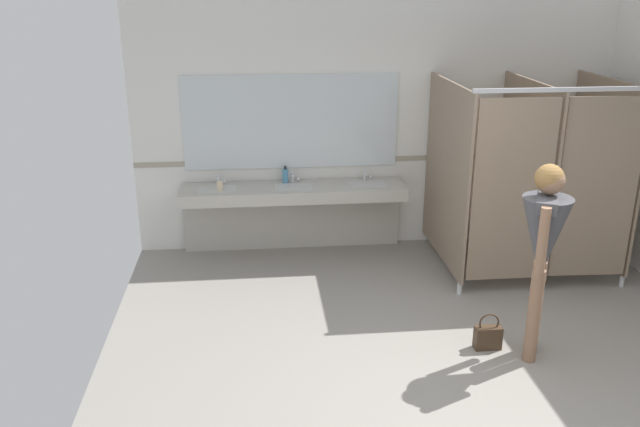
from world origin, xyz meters
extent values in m
cube|color=gray|center=(0.00, 0.00, -0.05)|extent=(5.87, 6.97, 0.10)
cube|color=silver|center=(0.00, 3.25, 1.47)|extent=(5.87, 0.12, 2.94)
cube|color=#9E937F|center=(0.00, 3.18, 1.05)|extent=(5.87, 0.01, 0.06)
cube|color=#B2ADA3|center=(-1.13, 2.90, 0.76)|extent=(2.56, 0.53, 0.14)
cube|color=#B2ADA3|center=(-1.13, 3.13, 0.34)|extent=(2.56, 0.08, 0.69)
cube|color=beige|center=(-1.98, 2.87, 0.78)|extent=(0.42, 0.29, 0.11)
cylinder|color=silver|center=(-1.98, 3.08, 0.88)|extent=(0.04, 0.04, 0.11)
cylinder|color=silver|center=(-1.98, 3.02, 0.93)|extent=(0.03, 0.11, 0.03)
sphere|color=silver|center=(-1.91, 3.09, 0.86)|extent=(0.04, 0.04, 0.04)
cube|color=beige|center=(-1.13, 2.87, 0.78)|extent=(0.42, 0.29, 0.11)
cylinder|color=silver|center=(-1.13, 3.08, 0.88)|extent=(0.04, 0.04, 0.11)
cylinder|color=silver|center=(-1.13, 3.02, 0.93)|extent=(0.03, 0.11, 0.03)
sphere|color=silver|center=(-1.06, 3.09, 0.86)|extent=(0.04, 0.04, 0.04)
cube|color=beige|center=(-0.28, 2.87, 0.78)|extent=(0.42, 0.29, 0.11)
cylinder|color=silver|center=(-0.28, 3.08, 0.88)|extent=(0.04, 0.04, 0.11)
cylinder|color=silver|center=(-0.28, 3.02, 0.93)|extent=(0.03, 0.11, 0.03)
sphere|color=silver|center=(-0.21, 3.09, 0.86)|extent=(0.04, 0.04, 0.04)
cube|color=silver|center=(-1.13, 3.18, 1.52)|extent=(2.46, 0.02, 1.07)
cube|color=#84705B|center=(0.49, 2.39, 1.09)|extent=(0.03, 1.55, 1.94)
cylinder|color=silver|center=(0.49, 1.68, 0.06)|extent=(0.05, 0.05, 0.12)
cube|color=#84705B|center=(1.37, 2.39, 1.09)|extent=(0.03, 1.55, 1.94)
cylinder|color=silver|center=(1.37, 1.68, 0.06)|extent=(0.05, 0.05, 0.12)
cube|color=#84705B|center=(2.24, 2.39, 1.09)|extent=(0.03, 1.55, 1.94)
cylinder|color=silver|center=(2.24, 1.68, 0.06)|extent=(0.05, 0.05, 0.12)
cube|color=#84705B|center=(0.93, 1.65, 1.09)|extent=(0.80, 0.03, 1.84)
cube|color=#84705B|center=(1.80, 1.65, 1.09)|extent=(0.80, 0.07, 1.84)
cube|color=#B7BABF|center=(1.37, 1.65, 2.08)|extent=(1.81, 0.04, 0.04)
cylinder|color=#8C664C|center=(0.78, 0.56, 0.42)|extent=(0.11, 0.11, 0.83)
cylinder|color=#8C664C|center=(0.70, 0.40, 0.42)|extent=(0.11, 0.11, 0.83)
cone|color=#47474C|center=(0.74, 0.48, 1.07)|extent=(0.54, 0.54, 0.71)
cube|color=#47474C|center=(0.74, 0.48, 1.39)|extent=(0.35, 0.47, 0.10)
cylinder|color=#8C664C|center=(0.86, 0.71, 1.16)|extent=(0.08, 0.08, 0.53)
cylinder|color=#8C664C|center=(0.63, 0.25, 1.16)|extent=(0.08, 0.08, 0.53)
sphere|color=#8C664C|center=(0.74, 0.48, 1.56)|extent=(0.23, 0.23, 0.23)
sphere|color=olive|center=(0.73, 0.48, 1.58)|extent=(0.23, 0.23, 0.23)
cube|color=#3F2D1E|center=(0.41, 0.62, 0.10)|extent=(0.23, 0.10, 0.21)
torus|color=#3F2D1E|center=(0.41, 0.62, 0.25)|extent=(0.18, 0.02, 0.18)
cylinder|color=teal|center=(-1.21, 3.06, 0.91)|extent=(0.07, 0.07, 0.16)
cylinder|color=black|center=(-1.21, 3.06, 1.01)|extent=(0.03, 0.03, 0.04)
cylinder|color=beige|center=(-1.95, 2.82, 0.88)|extent=(0.07, 0.07, 0.11)
camera|label=1|loc=(-1.55, -4.24, 3.03)|focal=36.93mm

